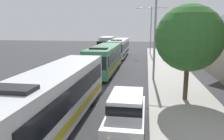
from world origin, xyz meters
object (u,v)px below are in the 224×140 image
(roadside_tree, at_px, (189,38))
(streetlamp_far, at_px, (151,26))
(box_truck_oncoming, at_px, (106,44))
(bus_lead, at_px, (55,96))
(white_suv, at_px, (126,111))
(streetlamp_mid, at_px, (155,29))
(bus_second_in_line, at_px, (105,58))
(bus_middle, at_px, (119,47))

(roadside_tree, bearing_deg, streetlamp_far, 94.40)
(box_truck_oncoming, xyz_separation_m, roadside_tree, (10.75, -27.57, 2.77))
(bus_lead, height_order, white_suv, bus_lead)
(white_suv, bearing_deg, streetlamp_mid, 81.08)
(streetlamp_mid, distance_m, roadside_tree, 6.18)
(bus_lead, height_order, bus_second_in_line, same)
(bus_second_in_line, relative_size, roadside_tree, 1.67)
(bus_lead, distance_m, bus_middle, 27.10)
(bus_second_in_line, relative_size, streetlamp_mid, 1.39)
(streetlamp_mid, bearing_deg, white_suv, -98.92)
(streetlamp_mid, bearing_deg, roadside_tree, -70.59)
(streetlamp_mid, bearing_deg, bus_lead, -115.96)
(bus_second_in_line, bearing_deg, box_truck_oncoming, 99.95)
(bus_lead, height_order, streetlamp_mid, streetlamp_mid)
(bus_second_in_line, bearing_deg, white_suv, -74.97)
(streetlamp_far, bearing_deg, box_truck_oncoming, 173.56)
(bus_lead, bearing_deg, bus_second_in_line, 90.00)
(bus_second_in_line, distance_m, bus_middle, 13.07)
(bus_second_in_line, relative_size, streetlamp_far, 1.27)
(streetlamp_far, height_order, roadside_tree, streetlamp_far)
(white_suv, height_order, streetlamp_far, streetlamp_far)
(bus_middle, bearing_deg, box_truck_oncoming, 119.88)
(bus_second_in_line, height_order, bus_middle, same)
(bus_lead, bearing_deg, box_truck_oncoming, 95.74)
(bus_lead, distance_m, roadside_tree, 9.54)
(bus_lead, xyz_separation_m, white_suv, (3.70, 0.26, -0.66))
(bus_middle, height_order, streetlamp_mid, streetlamp_mid)
(bus_lead, relative_size, box_truck_oncoming, 1.73)
(bus_lead, height_order, box_truck_oncoming, bus_lead)
(bus_middle, bearing_deg, bus_lead, -90.00)
(bus_second_in_line, distance_m, box_truck_oncoming, 19.11)
(bus_lead, bearing_deg, streetlamp_mid, 64.04)
(bus_lead, xyz_separation_m, streetlamp_far, (5.40, 31.87, 3.70))
(bus_middle, xyz_separation_m, box_truck_oncoming, (-3.30, 5.75, 0.01))
(streetlamp_far, distance_m, roadside_tree, 26.68)
(streetlamp_far, bearing_deg, bus_middle, -138.56)
(bus_middle, relative_size, streetlamp_far, 1.25)
(streetlamp_far, bearing_deg, streetlamp_mid, -90.00)
(roadside_tree, bearing_deg, bus_lead, -144.66)
(bus_second_in_line, xyz_separation_m, streetlamp_mid, (5.40, -2.94, 3.33))
(bus_middle, relative_size, roadside_tree, 1.64)
(roadside_tree, bearing_deg, streetlamp_mid, 109.41)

